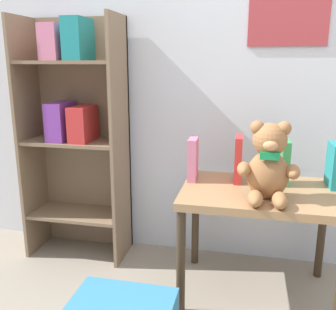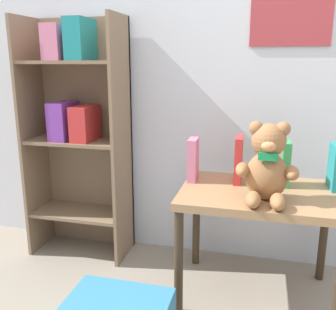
% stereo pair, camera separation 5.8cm
% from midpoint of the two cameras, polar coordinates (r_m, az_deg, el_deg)
% --- Properties ---
extents(wall_back, '(4.80, 0.07, 2.50)m').
position_cam_midpoint_polar(wall_back, '(2.08, 13.56, 17.59)').
color(wall_back, silver).
rests_on(wall_back, ground_plane).
extents(bookshelf_side, '(0.56, 0.28, 1.35)m').
position_cam_midpoint_polar(bookshelf_side, '(2.18, -12.75, 4.89)').
color(bookshelf_side, '#7F664C').
rests_on(bookshelf_side, ground_plane).
extents(display_table, '(0.72, 0.51, 0.53)m').
position_cam_midpoint_polar(display_table, '(1.80, 14.64, -7.44)').
color(display_table, '#9E754C').
rests_on(display_table, ground_plane).
extents(teddy_bear, '(0.26, 0.23, 0.34)m').
position_cam_midpoint_polar(teddy_bear, '(1.62, 15.88, -1.55)').
color(teddy_bear, '#99663D').
rests_on(teddy_bear, display_table).
extents(book_standing_pink, '(0.05, 0.13, 0.21)m').
position_cam_midpoint_polar(book_standing_pink, '(1.85, 4.75, -0.66)').
color(book_standing_pink, '#D17093').
rests_on(book_standing_pink, display_table).
extents(book_standing_red, '(0.04, 0.14, 0.23)m').
position_cam_midpoint_polar(book_standing_red, '(1.85, 11.59, -0.67)').
color(book_standing_red, red).
rests_on(book_standing_red, display_table).
extents(book_standing_green, '(0.04, 0.11, 0.21)m').
position_cam_midpoint_polar(book_standing_green, '(1.85, 18.37, -1.28)').
color(book_standing_green, '#33934C').
rests_on(book_standing_green, display_table).
extents(book_standing_teal, '(0.05, 0.15, 0.21)m').
position_cam_midpoint_polar(book_standing_teal, '(1.89, 24.97, -1.65)').
color(book_standing_teal, teal).
rests_on(book_standing_teal, display_table).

